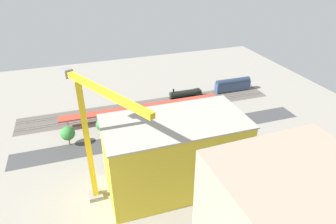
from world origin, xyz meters
name	(u,v)px	position (x,y,z in m)	size (l,w,h in m)	color
ground_plane	(165,130)	(0.00, 0.00, 0.00)	(171.30, 171.30, 0.00)	gray
rail_bed	(151,107)	(0.00, -19.73, 0.00)	(107.06, 13.57, 0.01)	#5B544C
street_asphalt	(168,134)	(0.00, 2.69, 0.00)	(107.06, 9.00, 0.01)	#424244
track_rails	(151,106)	(0.00, -19.73, 0.18)	(107.06, 8.34, 0.12)	#9E9EA8
platform_canopy_near	(142,107)	(5.41, -12.77, 4.22)	(63.67, 4.91, 4.50)	#C63D2D
locomotive	(187,94)	(-17.72, -22.51, 1.92)	(15.72, 3.19, 5.33)	black
passenger_coach	(233,84)	(-41.09, -22.51, 3.34)	(17.47, 3.25, 6.34)	black
parked_car_0	(221,128)	(-19.88, 6.37, 0.74)	(4.62, 1.84, 1.64)	black
parked_car_1	(201,132)	(-11.67, 6.54, 0.78)	(4.69, 1.90, 1.75)	black
parked_car_2	(178,135)	(-2.88, 5.84, 0.81)	(4.81, 1.90, 1.84)	black
parked_car_3	(155,141)	(5.77, 6.44, 0.77)	(4.69, 1.99, 1.71)	black
parked_car_4	(131,145)	(14.53, 6.41, 0.73)	(4.08, 1.85, 1.63)	black
construction_building	(175,155)	(6.63, 27.97, 10.34)	(36.63, 18.54, 20.67)	yellow
construction_roof_slab	(175,121)	(6.63, 27.97, 20.87)	(37.23, 19.14, 0.40)	#ADA89E
tower_crane	(92,134)	(27.31, 28.40, 21.69)	(14.70, 27.08, 35.85)	gray
box_truck_0	(199,141)	(-7.66, 13.06, 1.75)	(9.85, 3.32, 3.57)	black
box_truck_1	(133,155)	(15.24, 13.06, 1.76)	(9.82, 2.88, 3.63)	black
box_truck_2	(142,155)	(12.53, 13.98, 1.78)	(9.74, 2.97, 3.66)	black
street_tree_0	(185,111)	(-8.72, -1.98, 5.66)	(6.20, 6.20, 8.77)	brown
street_tree_1	(103,125)	(22.31, -2.85, 5.10)	(4.64, 4.64, 7.46)	brown
street_tree_2	(118,125)	(17.18, -1.77, 4.72)	(5.87, 5.87, 7.67)	brown
street_tree_3	(192,112)	(-11.78, -3.03, 4.05)	(4.25, 4.25, 6.19)	brown
street_tree_4	(68,133)	(34.16, -1.95, 4.60)	(4.85, 4.85, 7.04)	brown
traffic_light	(132,122)	(12.06, -2.27, 4.74)	(0.50, 0.36, 7.26)	#333333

